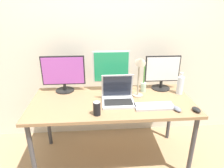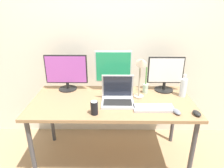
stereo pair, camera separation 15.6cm
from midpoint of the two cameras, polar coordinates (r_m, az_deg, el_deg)
ground_plane at (r=2.46m, az=1.93°, el=-20.30°), size 16.00×16.00×0.00m
wall_back at (r=2.43m, az=2.05°, el=13.67°), size 7.00×0.08×2.60m
work_desk at (r=2.06m, az=2.17°, el=-6.30°), size 1.63×0.75×0.74m
monitor_left at (r=2.25m, az=-11.00°, el=3.40°), size 0.46×0.20×0.40m
monitor_center at (r=2.17m, az=2.43°, el=3.97°), size 0.39×0.20×0.45m
monitor_right at (r=2.28m, az=16.92°, el=2.85°), size 0.39×0.21×0.39m
laptop_silver at (r=1.98m, az=3.85°, el=-3.50°), size 0.31×0.26×0.27m
keyboard_main at (r=1.93m, az=14.07°, el=-6.71°), size 0.38×0.15×0.02m
mouse_by_keyboard at (r=1.91m, az=20.26°, el=-7.47°), size 0.08×0.12×0.03m
mouse_by_laptop at (r=1.95m, az=25.21°, el=-7.61°), size 0.08×0.11×0.04m
water_bottle at (r=2.24m, az=21.62°, el=-0.67°), size 0.07×0.07×0.24m
soda_can_near_keyboard at (r=1.77m, az=-2.56°, el=-6.87°), size 0.07×0.07×0.13m
bamboo_vase at (r=2.22m, az=11.53°, el=-0.96°), size 0.06×0.06×0.29m
desk_lamp at (r=1.98m, az=10.44°, el=3.94°), size 0.11×0.18×0.46m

